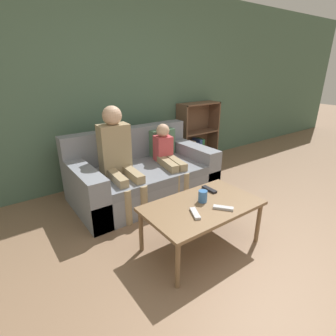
{
  "coord_description": "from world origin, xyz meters",
  "views": [
    {
      "loc": [
        -1.5,
        -0.75,
        1.59
      ],
      "look_at": [
        0.0,
        1.32,
        0.58
      ],
      "focal_mm": 28.0,
      "sensor_mm": 36.0,
      "label": 1
    }
  ],
  "objects_px": {
    "tv_remote_0": "(209,189)",
    "tv_remote_1": "(195,213)",
    "couch": "(143,175)",
    "person_adult": "(117,152)",
    "bookshelf": "(194,139)",
    "person_child": "(168,157)",
    "tv_remote_2": "(223,208)",
    "coffee_table": "(202,208)",
    "cup_near": "(203,196)"
  },
  "relations": [
    {
      "from": "couch",
      "to": "tv_remote_1",
      "type": "distance_m",
      "value": 1.37
    },
    {
      "from": "person_child",
      "to": "tv_remote_2",
      "type": "height_order",
      "value": "person_child"
    },
    {
      "from": "person_adult",
      "to": "tv_remote_0",
      "type": "relative_size",
      "value": 6.93
    },
    {
      "from": "person_adult",
      "to": "tv_remote_2",
      "type": "distance_m",
      "value": 1.37
    },
    {
      "from": "coffee_table",
      "to": "cup_near",
      "type": "relative_size",
      "value": 9.72
    },
    {
      "from": "tv_remote_2",
      "to": "couch",
      "type": "bearing_deg",
      "value": 50.25
    },
    {
      "from": "couch",
      "to": "bookshelf",
      "type": "xyz_separation_m",
      "value": [
        1.38,
        0.58,
        0.13
      ]
    },
    {
      "from": "tv_remote_0",
      "to": "tv_remote_1",
      "type": "height_order",
      "value": "same"
    },
    {
      "from": "person_adult",
      "to": "tv_remote_1",
      "type": "bearing_deg",
      "value": -82.01
    },
    {
      "from": "tv_remote_1",
      "to": "tv_remote_2",
      "type": "relative_size",
      "value": 1.07
    },
    {
      "from": "coffee_table",
      "to": "tv_remote_0",
      "type": "bearing_deg",
      "value": 34.0
    },
    {
      "from": "cup_near",
      "to": "tv_remote_0",
      "type": "xyz_separation_m",
      "value": [
        0.21,
        0.13,
        -0.04
      ]
    },
    {
      "from": "bookshelf",
      "to": "person_child",
      "type": "relative_size",
      "value": 1.14
    },
    {
      "from": "couch",
      "to": "cup_near",
      "type": "bearing_deg",
      "value": -93.75
    },
    {
      "from": "couch",
      "to": "cup_near",
      "type": "distance_m",
      "value": 1.22
    },
    {
      "from": "tv_remote_0",
      "to": "tv_remote_1",
      "type": "distance_m",
      "value": 0.48
    },
    {
      "from": "person_child",
      "to": "tv_remote_0",
      "type": "xyz_separation_m",
      "value": [
        -0.16,
        -0.91,
        -0.05
      ]
    },
    {
      "from": "person_adult",
      "to": "person_child",
      "type": "bearing_deg",
      "value": -1.98
    },
    {
      "from": "bookshelf",
      "to": "coffee_table",
      "type": "relative_size",
      "value": 0.98
    },
    {
      "from": "tv_remote_2",
      "to": "tv_remote_0",
      "type": "bearing_deg",
      "value": 26.0
    },
    {
      "from": "tv_remote_0",
      "to": "person_child",
      "type": "bearing_deg",
      "value": 80.28
    },
    {
      "from": "couch",
      "to": "tv_remote_1",
      "type": "xyz_separation_m",
      "value": [
        -0.28,
        -1.32,
        0.18
      ]
    },
    {
      "from": "coffee_table",
      "to": "person_child",
      "type": "relative_size",
      "value": 1.16
    },
    {
      "from": "person_child",
      "to": "tv_remote_1",
      "type": "distance_m",
      "value": 1.3
    },
    {
      "from": "couch",
      "to": "bookshelf",
      "type": "distance_m",
      "value": 1.5
    },
    {
      "from": "person_adult",
      "to": "cup_near",
      "type": "xyz_separation_m",
      "value": [
        0.29,
        -1.1,
        -0.18
      ]
    },
    {
      "from": "couch",
      "to": "bookshelf",
      "type": "height_order",
      "value": "bookshelf"
    },
    {
      "from": "person_adult",
      "to": "tv_remote_1",
      "type": "xyz_separation_m",
      "value": [
        0.09,
        -1.23,
        -0.22
      ]
    },
    {
      "from": "coffee_table",
      "to": "tv_remote_0",
      "type": "height_order",
      "value": "tv_remote_0"
    },
    {
      "from": "person_child",
      "to": "cup_near",
      "type": "xyz_separation_m",
      "value": [
        -0.37,
        -1.04,
        -0.01
      ]
    },
    {
      "from": "person_adult",
      "to": "tv_remote_0",
      "type": "height_order",
      "value": "person_adult"
    },
    {
      "from": "cup_near",
      "to": "tv_remote_2",
      "type": "distance_m",
      "value": 0.21
    },
    {
      "from": "tv_remote_0",
      "to": "bookshelf",
      "type": "bearing_deg",
      "value": 53.11
    },
    {
      "from": "tv_remote_1",
      "to": "cup_near",
      "type": "bearing_deg",
      "value": 57.0
    },
    {
      "from": "bookshelf",
      "to": "tv_remote_0",
      "type": "relative_size",
      "value": 5.97
    },
    {
      "from": "cup_near",
      "to": "bookshelf",
      "type": "bearing_deg",
      "value": 50.46
    },
    {
      "from": "person_adult",
      "to": "tv_remote_0",
      "type": "distance_m",
      "value": 1.12
    },
    {
      "from": "couch",
      "to": "person_child",
      "type": "relative_size",
      "value": 1.97
    },
    {
      "from": "couch",
      "to": "person_adult",
      "type": "bearing_deg",
      "value": -166.08
    },
    {
      "from": "tv_remote_2",
      "to": "tv_remote_1",
      "type": "bearing_deg",
      "value": 125.29
    },
    {
      "from": "bookshelf",
      "to": "tv_remote_2",
      "type": "distance_m",
      "value": 2.42
    },
    {
      "from": "couch",
      "to": "tv_remote_2",
      "type": "relative_size",
      "value": 10.82
    },
    {
      "from": "bookshelf",
      "to": "cup_near",
      "type": "xyz_separation_m",
      "value": [
        -1.46,
        -1.77,
        0.09
      ]
    },
    {
      "from": "tv_remote_1",
      "to": "coffee_table",
      "type": "bearing_deg",
      "value": 53.1
    },
    {
      "from": "couch",
      "to": "cup_near",
      "type": "xyz_separation_m",
      "value": [
        -0.08,
        -1.2,
        0.22
      ]
    },
    {
      "from": "person_adult",
      "to": "tv_remote_1",
      "type": "height_order",
      "value": "person_adult"
    },
    {
      "from": "bookshelf",
      "to": "tv_remote_0",
      "type": "xyz_separation_m",
      "value": [
        -1.25,
        -1.64,
        0.05
      ]
    },
    {
      "from": "coffee_table",
      "to": "couch",
      "type": "bearing_deg",
      "value": 84.65
    },
    {
      "from": "cup_near",
      "to": "tv_remote_2",
      "type": "relative_size",
      "value": 0.66
    },
    {
      "from": "couch",
      "to": "tv_remote_1",
      "type": "relative_size",
      "value": 10.08
    }
  ]
}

